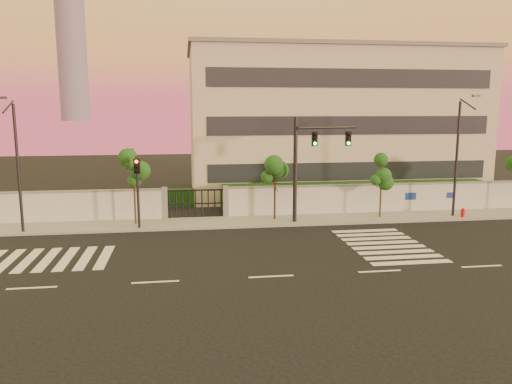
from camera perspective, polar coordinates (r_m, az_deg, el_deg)
The scene contains 15 objects.
ground at distance 22.22m, azimuth 1.74°, elevation -9.64°, with size 120.00×120.00×0.00m, color black.
sidewalk at distance 32.20m, azimuth -1.47°, elevation -3.40°, with size 60.00×3.00×0.15m, color gray.
perimeter_wall at distance 33.47m, azimuth -1.60°, elevation -1.16°, with size 60.00×0.36×2.20m.
hedge_row at distance 36.32m, azimuth -0.43°, elevation -0.71°, with size 41.00×4.25×1.80m.
institutional_building at distance 44.50m, azimuth 8.42°, elevation 8.01°, with size 24.40×12.40×12.25m.
distant_skyscraper at distance 311.69m, azimuth -20.56°, elevation 19.13°, with size 16.00×16.00×118.00m.
road_markings at distance 25.58m, azimuth -3.24°, elevation -7.02°, with size 57.00×7.62×0.02m.
street_tree_c at distance 31.66m, azimuth -13.77°, elevation 2.54°, with size 1.54×1.23×4.87m.
street_tree_d at distance 32.15m, azimuth 2.20°, elevation 2.18°, with size 1.56×1.24×4.31m.
street_tree_e at distance 33.73m, azimuth 14.19°, elevation 2.35°, with size 1.44×1.14×4.39m.
traffic_signal_main at distance 31.53m, azimuth 6.04°, elevation 4.01°, with size 4.24×1.13×6.76m.
traffic_signal_secondary at distance 30.54m, azimuth -13.39°, elevation 0.95°, with size 0.35×0.34×4.51m.
streetlight_west at distance 31.58m, azimuth -25.68°, elevation 3.13°, with size 0.47×1.91×7.92m.
streetlight_east at distance 35.43m, azimuth 22.12°, elevation 4.15°, with size 0.48×1.95×8.12m.
fire_hydrant at distance 35.86m, azimuth 22.55°, elevation -2.29°, with size 0.31×0.29×0.78m.
Camera 1 is at (-3.63, -20.67, 7.33)m, focal length 35.00 mm.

